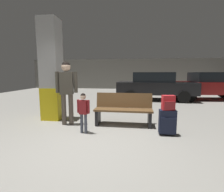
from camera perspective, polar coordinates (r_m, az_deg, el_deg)
name	(u,v)px	position (r m, az deg, el deg)	size (l,w,h in m)	color
ground_plane	(114,108)	(7.25, 0.58, -4.20)	(18.00, 18.00, 0.10)	gray
garage_back_wall	(125,74)	(15.93, 4.29, 7.49)	(18.00, 0.12, 2.80)	slate
structural_pillar	(51,71)	(5.56, -19.93, 8.14)	(0.57, 0.57, 3.09)	yellow
bench	(123,109)	(4.72, 3.92, -4.56)	(1.61, 0.55, 0.89)	brown
suitcase	(167,122)	(4.16, 18.36, -8.35)	(0.38, 0.23, 0.60)	#191E33
backpack_bright	(168,103)	(4.06, 18.64, -2.23)	(0.30, 0.22, 0.34)	red
child	(83,109)	(4.07, -9.73, -4.31)	(0.33, 0.22, 0.98)	#4C5160
adult	(67,86)	(4.81, -15.20, 3.24)	(0.59, 0.28, 1.77)	brown
parked_car_near	(155,85)	(9.45, 14.41, 3.57)	(4.20, 1.99, 1.51)	black
parked_car_side	(209,85)	(10.76, 30.26, 3.24)	(4.22, 2.05, 1.51)	maroon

